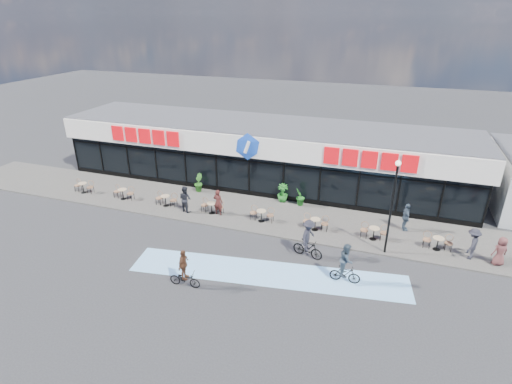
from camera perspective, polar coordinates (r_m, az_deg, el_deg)
ground at (r=23.03m, az=-6.87°, el=-7.51°), size 120.00×120.00×0.00m
sidewalk at (r=26.59m, az=-2.77°, el=-2.62°), size 44.00×5.00×0.10m
bike_lane at (r=20.62m, az=1.63°, el=-11.51°), size 14.17×4.13×0.01m
building at (r=30.43m, az=0.88°, el=5.63°), size 30.60×6.57×4.75m
lamp_post at (r=21.70m, az=18.92°, el=-1.11°), size 0.28×0.28×5.30m
bistro_set_0 at (r=31.51m, az=-23.39°, el=0.75°), size 1.54×0.62×0.90m
bistro_set_1 at (r=29.42m, az=-18.40°, el=-0.07°), size 1.54×0.62×0.90m
bistro_set_2 at (r=27.60m, az=-12.71°, el=-1.00°), size 1.54×0.62×0.90m
bistro_set_3 at (r=26.10m, az=-6.29°, el=-2.05°), size 1.54×0.62×0.90m
bistro_set_4 at (r=24.97m, az=0.83°, el=-3.17°), size 1.54×0.62×0.90m
bistro_set_5 at (r=24.26m, az=8.50°, el=-4.32°), size 1.54×0.62×0.90m
bistro_set_6 at (r=24.03m, az=16.50°, el=-5.44°), size 1.54×0.62×0.90m
bistro_set_7 at (r=24.26m, az=24.53°, el=-6.45°), size 1.54×0.62×0.90m
potted_plant_left at (r=29.34m, az=-8.25°, el=1.34°), size 0.86×0.91×1.31m
potted_plant_mid at (r=27.48m, az=3.84°, el=-0.13°), size 0.97×0.97×1.27m
potted_plant_right at (r=26.99m, az=6.33°, el=-0.71°), size 0.61×0.74×1.27m
patron_left at (r=25.64m, az=-5.44°, el=-1.47°), size 0.66×0.45×1.74m
patron_right at (r=26.38m, az=-10.08°, el=-0.98°), size 1.02×0.90×1.75m
pedestrian_a at (r=23.96m, az=28.53°, el=-6.52°), size 1.06×1.31×1.76m
pedestrian_b at (r=25.33m, az=20.64°, el=-3.38°), size 0.65×1.09×1.74m
pedestrian_c at (r=24.14m, az=31.54°, el=-7.23°), size 0.92×0.78×1.60m
cyclist_a at (r=19.97m, az=12.72°, el=-10.17°), size 1.49×0.82×2.13m
cyclist_b at (r=21.48m, az=7.45°, el=-6.91°), size 1.80×1.27×2.22m
cyclist_c at (r=19.63m, az=-10.20°, el=-11.30°), size 1.58×0.93×2.01m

